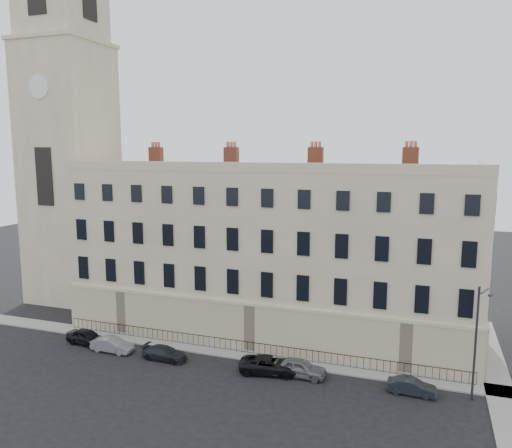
{
  "coord_description": "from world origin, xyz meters",
  "views": [
    {
      "loc": [
        7.64,
        -31.52,
        16.95
      ],
      "look_at": [
        -6.86,
        10.0,
        10.21
      ],
      "focal_mm": 35.0,
      "sensor_mm": 36.0,
      "label": 1
    }
  ],
  "objects_px": {
    "car_e": "(300,368)",
    "car_f": "(412,387)",
    "streetlamp": "(477,339)",
    "car_c": "(165,353)",
    "car_a": "(87,337)",
    "car_b": "(112,345)",
    "car_d": "(270,365)"
  },
  "relations": [
    {
      "from": "car_f",
      "to": "car_b",
      "type": "bearing_deg",
      "value": 93.61
    },
    {
      "from": "car_b",
      "to": "car_e",
      "type": "height_order",
      "value": "car_e"
    },
    {
      "from": "car_c",
      "to": "car_e",
      "type": "height_order",
      "value": "car_e"
    },
    {
      "from": "car_f",
      "to": "streetlamp",
      "type": "xyz_separation_m",
      "value": [
        3.93,
        0.36,
        3.86
      ]
    },
    {
      "from": "car_a",
      "to": "car_c",
      "type": "relative_size",
      "value": 1.02
    },
    {
      "from": "car_a",
      "to": "car_b",
      "type": "bearing_deg",
      "value": -94.57
    },
    {
      "from": "car_a",
      "to": "car_c",
      "type": "height_order",
      "value": "car_a"
    },
    {
      "from": "car_b",
      "to": "car_f",
      "type": "xyz_separation_m",
      "value": [
        24.01,
        0.64,
        -0.05
      ]
    },
    {
      "from": "car_b",
      "to": "streetlamp",
      "type": "relative_size",
      "value": 0.46
    },
    {
      "from": "car_e",
      "to": "car_f",
      "type": "xyz_separation_m",
      "value": [
        8.0,
        -0.12,
        -0.12
      ]
    },
    {
      "from": "car_c",
      "to": "car_b",
      "type": "bearing_deg",
      "value": 92.05
    },
    {
      "from": "car_a",
      "to": "car_f",
      "type": "height_order",
      "value": "car_a"
    },
    {
      "from": "car_c",
      "to": "car_e",
      "type": "relative_size",
      "value": 0.96
    },
    {
      "from": "car_a",
      "to": "car_d",
      "type": "distance_m",
      "value": 16.73
    },
    {
      "from": "car_e",
      "to": "car_f",
      "type": "distance_m",
      "value": 8.0
    },
    {
      "from": "car_c",
      "to": "car_e",
      "type": "distance_m",
      "value": 11.09
    },
    {
      "from": "car_d",
      "to": "car_f",
      "type": "bearing_deg",
      "value": -99.09
    },
    {
      "from": "car_a",
      "to": "car_b",
      "type": "distance_m",
      "value": 3.09
    },
    {
      "from": "car_a",
      "to": "car_e",
      "type": "distance_m",
      "value": 19.04
    },
    {
      "from": "car_e",
      "to": "streetlamp",
      "type": "bearing_deg",
      "value": -87.68
    },
    {
      "from": "car_b",
      "to": "car_d",
      "type": "bearing_deg",
      "value": -87.38
    },
    {
      "from": "car_a",
      "to": "car_c",
      "type": "bearing_deg",
      "value": -86.92
    },
    {
      "from": "car_e",
      "to": "streetlamp",
      "type": "relative_size",
      "value": 0.5
    },
    {
      "from": "car_a",
      "to": "car_b",
      "type": "xyz_separation_m",
      "value": [
        3.02,
        -0.63,
        -0.06
      ]
    },
    {
      "from": "car_d",
      "to": "streetlamp",
      "type": "distance_m",
      "value": 14.73
    },
    {
      "from": "car_c",
      "to": "car_f",
      "type": "xyz_separation_m",
      "value": [
        19.07,
        0.58,
        0.0
      ]
    },
    {
      "from": "car_e",
      "to": "streetlamp",
      "type": "xyz_separation_m",
      "value": [
        11.92,
        0.24,
        3.74
      ]
    },
    {
      "from": "car_a",
      "to": "car_b",
      "type": "relative_size",
      "value": 1.06
    },
    {
      "from": "car_a",
      "to": "car_d",
      "type": "bearing_deg",
      "value": -83.16
    },
    {
      "from": "car_c",
      "to": "streetlamp",
      "type": "bearing_deg",
      "value": -86.33
    },
    {
      "from": "car_d",
      "to": "car_f",
      "type": "relative_size",
      "value": 1.39
    },
    {
      "from": "car_e",
      "to": "car_c",
      "type": "bearing_deg",
      "value": 94.79
    }
  ]
}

